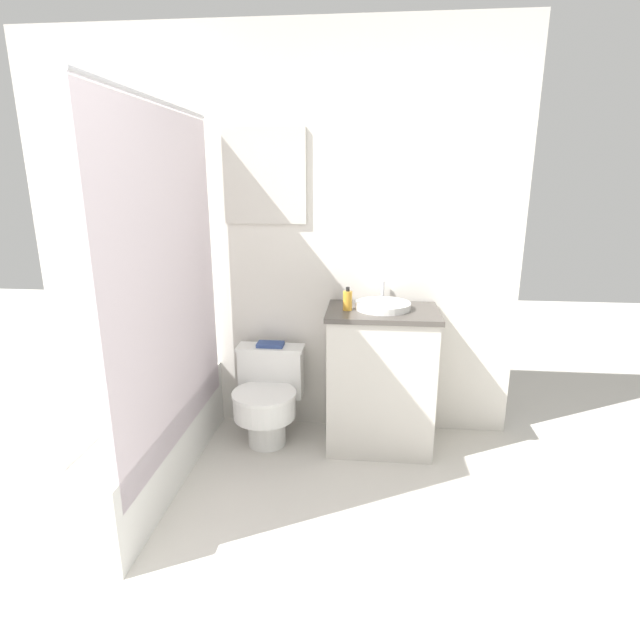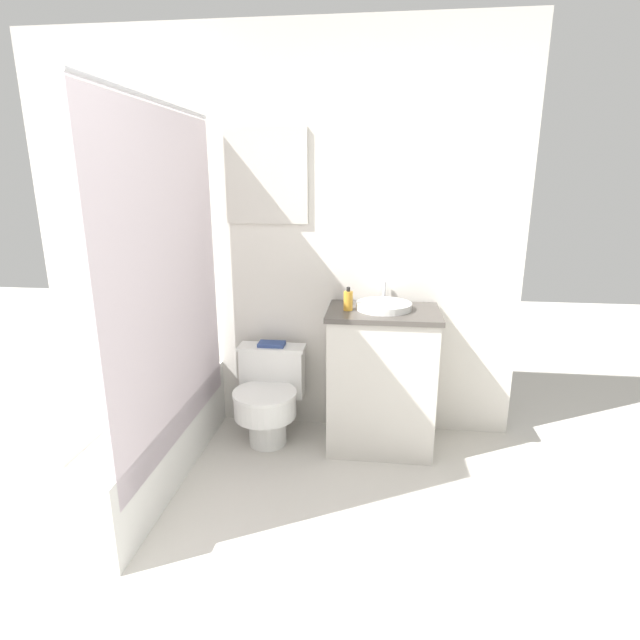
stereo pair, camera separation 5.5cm
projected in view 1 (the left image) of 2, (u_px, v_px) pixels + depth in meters
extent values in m
cube|color=silver|center=(269.00, 240.00, 3.16)|extent=(3.11, 0.05, 2.50)
cube|color=beige|center=(265.00, 176.00, 3.02)|extent=(0.51, 0.02, 0.56)
cube|color=beige|center=(264.00, 176.00, 3.01)|extent=(0.48, 0.01, 0.53)
cube|color=white|center=(123.00, 442.00, 2.78)|extent=(0.70, 1.48, 0.42)
cube|color=silver|center=(169.00, 285.00, 2.50)|extent=(0.01, 1.36, 1.68)
cylinder|color=#B7B7BC|center=(153.00, 99.00, 2.26)|extent=(0.02, 1.36, 0.02)
cube|color=silver|center=(71.00, 443.00, 2.28)|extent=(0.15, 0.35, 0.07)
cylinder|color=white|center=(267.00, 428.00, 3.15)|extent=(0.24, 0.24, 0.21)
cylinder|color=white|center=(264.00, 406.00, 3.05)|extent=(0.38, 0.38, 0.14)
cylinder|color=white|center=(264.00, 394.00, 3.03)|extent=(0.39, 0.39, 0.02)
cube|color=white|center=(271.00, 372.00, 3.24)|extent=(0.41, 0.16, 0.32)
cube|color=white|center=(271.00, 348.00, 3.19)|extent=(0.43, 0.16, 0.02)
cube|color=beige|center=(380.00, 382.00, 3.05)|extent=(0.63, 0.43, 0.85)
cube|color=#4C4742|center=(383.00, 312.00, 2.93)|extent=(0.66, 0.46, 0.03)
cylinder|color=white|center=(383.00, 306.00, 2.94)|extent=(0.33, 0.33, 0.04)
cylinder|color=silver|center=(383.00, 291.00, 3.11)|extent=(0.02, 0.02, 0.13)
cylinder|color=gold|center=(348.00, 301.00, 2.91)|extent=(0.05, 0.05, 0.11)
cylinder|color=black|center=(348.00, 289.00, 2.89)|extent=(0.02, 0.02, 0.02)
cube|color=#33477F|center=(270.00, 344.00, 3.18)|extent=(0.17, 0.10, 0.02)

